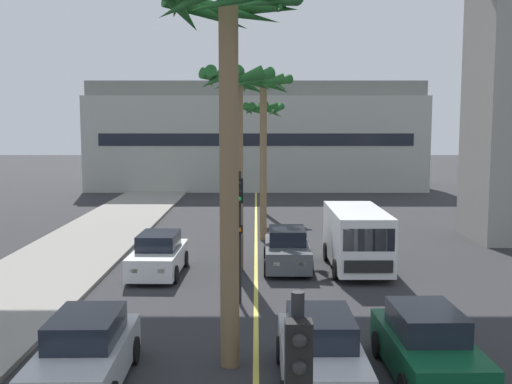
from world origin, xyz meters
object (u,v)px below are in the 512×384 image
Objects in this scene: car_queue_fifth at (427,347)px; palm_tree_farthest_median at (228,59)px; car_queue_second at (85,354)px; traffic_light_median_far at (239,219)px; car_queue_fourth at (287,250)px; delivery_van at (357,237)px; car_queue_front at (158,256)px; palm_tree_mid_median at (262,119)px; palm_tree_near_median at (263,102)px; palm_tree_far_median at (237,112)px; car_queue_third at (321,353)px.

palm_tree_farthest_median is at bearing 170.95° from car_queue_fifth.
traffic_light_median_far reaches higher than car_queue_second.
delivery_van is (2.67, -0.27, 0.57)m from car_queue_fourth.
delivery_van is at bearing -5.84° from car_queue_fourth.
palm_tree_farthest_median is at bearing -100.62° from car_queue_fourth.
car_queue_fourth is 1.00× the size of car_queue_fifth.
car_queue_front is 0.59× the size of palm_tree_mid_median.
palm_tree_near_median is at bearing 76.48° from car_queue_second.
car_queue_fifth is 12.39m from palm_tree_far_median.
delivery_van is 8.92m from palm_tree_near_median.
car_queue_third is at bearing -72.40° from traffic_light_median_far.
car_queue_fifth is at bearing -90.41° from delivery_van.
palm_tree_near_median is 6.29m from palm_tree_far_median.
palm_tree_near_median is (4.01, 6.89, 5.96)m from car_queue_front.
palm_tree_mid_median is at bearing 97.66° from car_queue_fifth.
traffic_light_median_far reaches higher than car_queue_fourth.
car_queue_third is at bearing -103.22° from delivery_van.
car_queue_front is at bearing 109.20° from palm_tree_farthest_median.
delivery_van is (0.07, 10.23, 0.57)m from car_queue_fifth.
car_queue_front is 9.91m from car_queue_second.
car_queue_fifth is 26.24m from palm_tree_mid_median.
car_queue_third is 0.78× the size of delivery_van.
car_queue_fifth is 0.79× the size of delivery_van.
palm_tree_near_median is at bearing 80.28° from palm_tree_far_median.
car_queue_third and car_queue_fifth have the same top height.
car_queue_fourth is 10.82m from car_queue_fifth.
car_queue_fifth is at bearing -9.05° from palm_tree_farthest_median.
palm_tree_near_median is at bearing 102.00° from car_queue_fifth.
palm_tree_farthest_median is at bearing 151.44° from car_queue_third.
delivery_van is 6.51m from traffic_light_median_far.
palm_tree_mid_median reaches higher than car_queue_fifth.
car_queue_second is 1.01× the size of car_queue_third.
car_queue_second is 26.75m from palm_tree_mid_median.
traffic_light_median_far is at bearing -50.48° from car_queue_front.
car_queue_second is 0.53× the size of palm_tree_far_median.
palm_tree_farthest_median reaches higher than palm_tree_mid_median.
delivery_van is 0.67× the size of palm_tree_far_median.
palm_tree_near_median reaches higher than car_queue_fifth.
car_queue_third and car_queue_fourth have the same top height.
palm_tree_farthest_median reaches higher than palm_tree_near_median.
car_queue_second is 7.15m from traffic_light_median_far.
palm_tree_near_median is at bearing -90.33° from palm_tree_mid_median.
palm_tree_far_median is at bearing -179.61° from delivery_van.
car_queue_front and car_queue_fourth have the same top height.
palm_tree_farthest_median is at bearing -89.39° from palm_tree_far_median.
traffic_light_median_far is 0.53× the size of palm_tree_far_median.
palm_tree_mid_median is at bearing 92.23° from car_queue_third.
palm_tree_near_median is 9.16m from palm_tree_mid_median.
palm_tree_near_median is (0.86, 10.71, 3.97)m from traffic_light_median_far.
traffic_light_median_far is at bearing -92.63° from palm_tree_mid_median.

